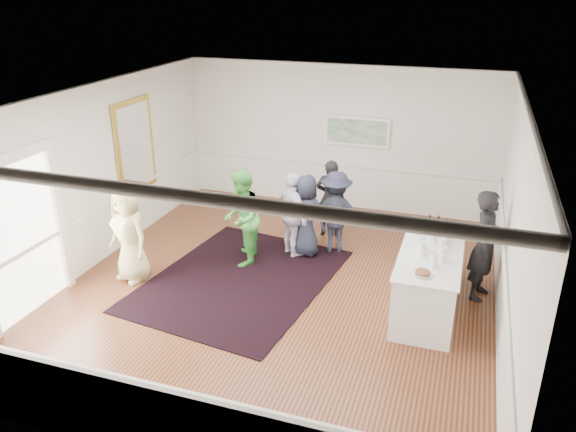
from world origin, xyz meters
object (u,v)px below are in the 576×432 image
(guest_dark_a, at_px, (336,212))
(nut_bowl, at_px, (423,273))
(ice_bucket, at_px, (438,236))
(guest_tan, at_px, (129,234))
(guest_lilac, at_px, (293,215))
(guest_dark_b, at_px, (330,198))
(guest_navy, at_px, (306,216))
(serving_table, at_px, (429,277))
(guest_green, at_px, (241,218))
(bartender, at_px, (485,245))

(guest_dark_a, distance_m, nut_bowl, 2.99)
(guest_dark_a, distance_m, ice_bucket, 2.29)
(guest_tan, distance_m, guest_lilac, 2.93)
(guest_dark_b, height_order, guest_navy, guest_dark_b)
(ice_bucket, bearing_deg, guest_tan, -168.79)
(guest_tan, height_order, guest_lilac, guest_tan)
(guest_lilac, bearing_deg, serving_table, -157.82)
(serving_table, xyz_separation_m, guest_tan, (-4.93, -0.74, 0.35))
(serving_table, bearing_deg, guest_dark_b, 135.53)
(guest_dark_b, relative_size, ice_bucket, 6.11)
(guest_green, relative_size, ice_bucket, 6.80)
(guest_lilac, relative_size, guest_navy, 1.03)
(serving_table, height_order, guest_dark_b, guest_dark_b)
(guest_green, height_order, ice_bucket, guest_green)
(guest_green, distance_m, guest_dark_b, 2.07)
(guest_dark_b, distance_m, guest_navy, 1.01)
(ice_bucket, height_order, nut_bowl, ice_bucket)
(serving_table, relative_size, nut_bowl, 10.21)
(guest_dark_a, xyz_separation_m, ice_bucket, (1.93, -1.20, 0.31))
(guest_tan, relative_size, guest_navy, 1.09)
(bartender, distance_m, ice_bucket, 0.82)
(guest_dark_b, bearing_deg, nut_bowl, 118.36)
(bartender, xyz_separation_m, guest_dark_b, (-2.94, 1.56, -0.12))
(bartender, bearing_deg, guest_lilac, 95.23)
(ice_bucket, bearing_deg, guest_green, 176.76)
(bartender, distance_m, guest_dark_b, 3.33)
(serving_table, distance_m, guest_green, 3.42)
(serving_table, xyz_separation_m, ice_bucket, (0.05, 0.24, 0.61))
(guest_dark_a, bearing_deg, ice_bucket, 133.81)
(guest_lilac, bearing_deg, ice_bucket, -152.72)
(guest_dark_a, xyz_separation_m, guest_dark_b, (-0.28, 0.68, -0.00))
(guest_dark_a, xyz_separation_m, nut_bowl, (1.83, -2.36, 0.23))
(guest_dark_a, bearing_deg, guest_tan, 21.17)
(guest_dark_a, height_order, nut_bowl, guest_dark_a)
(guest_tan, relative_size, nut_bowl, 7.06)
(serving_table, distance_m, ice_bucket, 0.66)
(serving_table, height_order, guest_green, guest_green)
(guest_navy, height_order, nut_bowl, guest_navy)
(serving_table, xyz_separation_m, guest_navy, (-2.38, 1.14, 0.28))
(guest_green, xyz_separation_m, guest_dark_a, (1.49, 1.00, -0.09))
(guest_lilac, distance_m, guest_dark_b, 1.17)
(guest_lilac, distance_m, guest_navy, 0.24)
(bartender, height_order, guest_tan, bartender)
(guest_green, relative_size, guest_navy, 1.13)
(guest_dark_a, relative_size, ice_bucket, 6.13)
(ice_bucket, bearing_deg, nut_bowl, -95.12)
(bartender, bearing_deg, nut_bowl, 163.66)
(nut_bowl, bearing_deg, guest_dark_a, 127.81)
(guest_lilac, bearing_deg, guest_tan, 81.09)
(guest_tan, distance_m, ice_bucket, 5.09)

